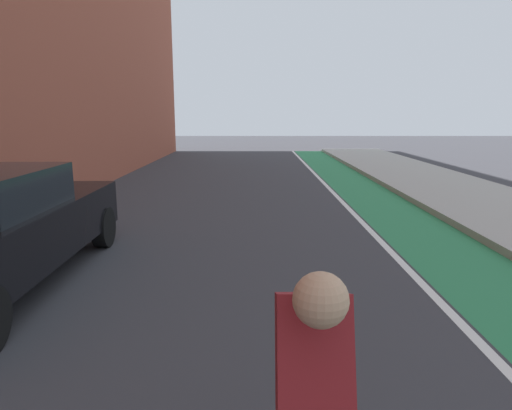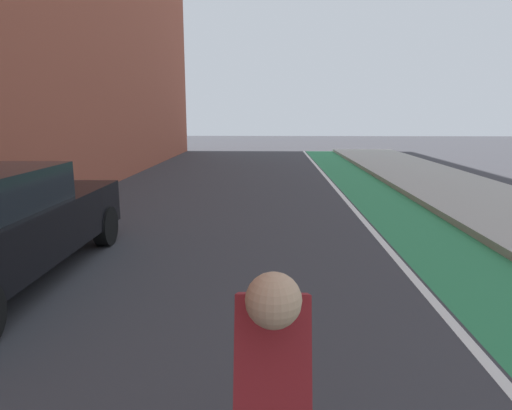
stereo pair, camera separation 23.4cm
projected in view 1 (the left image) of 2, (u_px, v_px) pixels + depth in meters
ground_plane at (238, 239)px, 7.99m from camera, size 74.92×74.92×0.00m
bike_lane_paint at (393, 214)px, 9.96m from camera, size 1.60×34.05×0.00m
lane_divider_stripe at (352, 214)px, 9.96m from camera, size 0.12×34.05×0.00m
sidewalk_right at (505, 211)px, 9.96m from camera, size 3.38×34.05×0.14m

